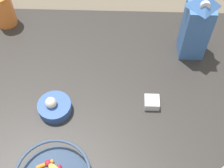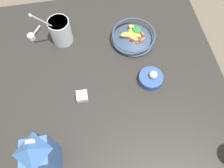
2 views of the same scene
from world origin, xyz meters
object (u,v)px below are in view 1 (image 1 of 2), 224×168
drinking_cup (3,9)px  spice_jar (152,103)px  milk_carton (197,25)px  garlic_bowl (54,107)px

drinking_cup → spice_jar: bearing=-33.4°
milk_carton → drinking_cup: 0.78m
spice_jar → milk_carton: bearing=57.9°
drinking_cup → garlic_bowl: bearing=-58.3°
milk_carton → drinking_cup: (-0.77, 0.14, -0.07)m
milk_carton → spice_jar: 0.33m
drinking_cup → spice_jar: size_ratio=2.84×
drinking_cup → garlic_bowl: (0.27, -0.43, -0.05)m
garlic_bowl → drinking_cup: bearing=121.7°
milk_carton → garlic_bowl: (-0.50, -0.29, -0.12)m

